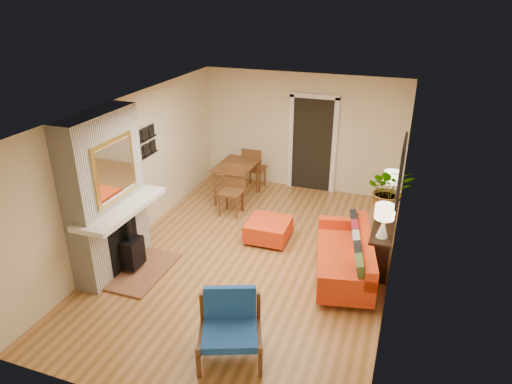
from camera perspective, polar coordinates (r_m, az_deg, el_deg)
room_shell at (r=9.53m, az=8.39°, el=5.69°), size 6.50×6.50×6.50m
fireplace at (r=7.42m, az=-17.97°, el=-0.83°), size 1.09×1.68×2.60m
sofa at (r=7.44m, az=11.49°, el=-7.93°), size 1.20×2.05×0.76m
ottoman at (r=8.31m, az=1.56°, el=-4.65°), size 0.77×0.77×0.38m
blue_chair at (r=5.89m, az=-3.27°, el=-15.95°), size 1.00×0.99×0.81m
dining_table at (r=9.68m, az=-2.01°, el=2.55°), size 0.77×1.85×1.00m
console_table at (r=7.97m, az=15.76°, el=-4.06°), size 0.34×1.85×0.72m
lamp_near at (r=7.16m, az=15.72°, el=-3.05°), size 0.30×0.30×0.54m
lamp_far at (r=8.47m, az=16.59°, el=1.20°), size 0.30×0.30×0.54m
houseplant at (r=7.93m, az=16.29°, el=0.27°), size 0.91×0.85×0.84m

